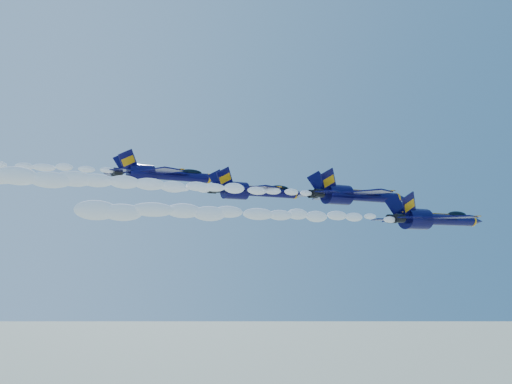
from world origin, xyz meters
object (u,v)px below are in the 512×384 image
jet_fourth (163,175)px  jet_third (255,191)px  jet_second (357,195)px  jet_lead (434,219)px

jet_fourth → jet_third: bearing=-44.6°
jet_second → jet_third: size_ratio=1.16×
jet_lead → jet_fourth: size_ratio=1.04×
jet_lead → jet_third: (-21.02, 15.66, 4.42)m
jet_lead → jet_second: 12.09m
jet_second → jet_third: bearing=158.1°
jet_fourth → jet_lead: bearing=-39.6°
jet_lead → jet_third: size_ratio=1.12×
jet_lead → jet_fourth: jet_fourth is taller
jet_lead → jet_fourth: (-31.84, 26.35, 7.52)m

